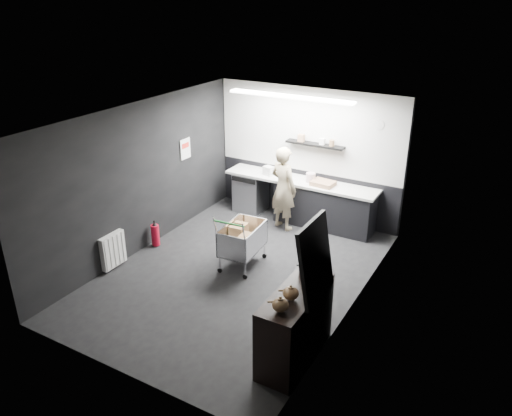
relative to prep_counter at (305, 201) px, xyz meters
The scene contains 22 objects.
floor 2.47m from the prep_counter, 93.20° to the right, with size 5.50×5.50×0.00m, color black.
ceiling 3.30m from the prep_counter, 93.20° to the right, with size 5.50×5.50×0.00m, color white.
wall_back 0.96m from the prep_counter, 112.30° to the left, with size 5.50×5.50×0.00m, color black.
wall_front 5.25m from the prep_counter, 91.50° to the right, with size 5.50×5.50×0.00m, color black.
wall_left 3.35m from the prep_counter, 131.43° to the right, with size 5.50×5.50×0.00m, color black.
wall_right 3.18m from the prep_counter, 52.38° to the right, with size 5.50×5.50×0.00m, color black.
kitchen_wall_panel 1.43m from the prep_counter, 113.58° to the left, with size 3.95×0.02×1.70m, color silver.
dado_panel 0.34m from the prep_counter, 113.58° to the left, with size 3.95×0.02×1.00m, color black.
floating_shelf 1.18m from the prep_counter, 72.13° to the left, with size 1.20×0.22×0.04m, color black.
wall_clock 2.13m from the prep_counter, 13.36° to the left, with size 0.20×0.20×0.03m, color silver.
poster 2.63m from the prep_counter, 152.11° to the right, with size 0.02×0.30×0.40m, color silver.
poster_red_band 2.66m from the prep_counter, 152.05° to the right, with size 0.01×0.22×0.10m, color red.
radiator 3.92m from the prep_counter, 122.01° to the right, with size 0.10×0.50×0.60m, color silver.
ceiling_strip 2.29m from the prep_counter, 103.37° to the right, with size 2.40×0.20×0.04m, color white.
prep_counter is the anchor object (origin of this frame).
person 0.66m from the prep_counter, 121.99° to the right, with size 0.62×0.40×1.69m, color beige.
shopping_cart 2.14m from the prep_counter, 95.69° to the right, with size 0.62×0.97×1.03m.
sideboard 4.12m from the prep_counter, 67.02° to the right, with size 0.57×1.32×1.98m.
fire_extinguisher 3.07m from the prep_counter, 130.38° to the right, with size 0.15×0.15×0.50m.
cardboard_box 0.62m from the prep_counter, ahead, with size 0.44×0.33×0.09m, color #956E4F.
pink_tub 0.54m from the prep_counter, ahead, with size 0.19×0.19×0.19m, color beige.
white_container 0.99m from the prep_counter, behind, with size 0.20×0.16×0.18m, color silver.
Camera 1 is at (3.87, -6.18, 4.46)m, focal length 35.00 mm.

